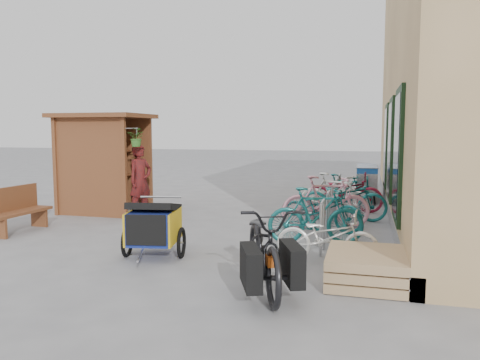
% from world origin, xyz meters
% --- Properties ---
extents(ground, '(80.00, 80.00, 0.00)m').
position_xyz_m(ground, '(0.00, 0.00, 0.00)').
color(ground, gray).
extents(kiosk, '(2.49, 1.65, 2.40)m').
position_xyz_m(kiosk, '(-3.28, 2.47, 1.55)').
color(kiosk, brown).
rests_on(kiosk, ground).
extents(bike_rack, '(0.05, 5.35, 0.86)m').
position_xyz_m(bike_rack, '(2.30, 2.40, 0.52)').
color(bike_rack, '#A5A8AD').
rests_on(bike_rack, ground).
extents(pallet_stack, '(1.00, 1.20, 0.40)m').
position_xyz_m(pallet_stack, '(3.00, -1.40, 0.21)').
color(pallet_stack, tan).
rests_on(pallet_stack, ground).
extents(bench, '(0.47, 1.43, 0.90)m').
position_xyz_m(bench, '(-3.67, 0.02, 0.46)').
color(bench, brown).
rests_on(bench, ground).
extents(shopping_carts, '(0.58, 2.29, 1.04)m').
position_xyz_m(shopping_carts, '(3.00, 6.33, 0.60)').
color(shopping_carts, silver).
rests_on(shopping_carts, ground).
extents(child_trailer, '(1.01, 1.63, 0.94)m').
position_xyz_m(child_trailer, '(-0.25, -0.94, 0.52)').
color(child_trailer, navy).
rests_on(child_trailer, ground).
extents(cargo_bike, '(1.46, 2.22, 1.10)m').
position_xyz_m(cargo_bike, '(1.77, -1.99, 0.55)').
color(cargo_bike, black).
rests_on(cargo_bike, ground).
extents(person_kiosk, '(0.62, 0.73, 1.69)m').
position_xyz_m(person_kiosk, '(-2.07, 2.17, 0.85)').
color(person_kiosk, maroon).
rests_on(person_kiosk, ground).
extents(bike_0, '(1.56, 0.61, 0.81)m').
position_xyz_m(bike_0, '(2.43, -0.58, 0.40)').
color(bike_0, white).
rests_on(bike_0, ground).
extents(bike_1, '(1.74, 0.79, 1.01)m').
position_xyz_m(bike_1, '(2.13, 0.57, 0.51)').
color(bike_1, '#1A686A').
rests_on(bike_1, ground).
extents(bike_2, '(1.78, 1.02, 0.88)m').
position_xyz_m(bike_2, '(2.13, 1.70, 0.44)').
color(bike_2, '#1A686A').
rests_on(bike_2, ground).
extents(bike_3, '(1.88, 0.98, 1.09)m').
position_xyz_m(bike_3, '(2.19, 1.96, 0.54)').
color(bike_3, pink).
rests_on(bike_3, ground).
extents(bike_4, '(1.91, 0.70, 1.00)m').
position_xyz_m(bike_4, '(2.50, 2.92, 0.50)').
color(bike_4, '#1A686A').
rests_on(bike_4, ground).
extents(bike_5, '(1.79, 0.99, 1.03)m').
position_xyz_m(bike_5, '(2.28, 3.21, 0.52)').
color(bike_5, white).
rests_on(bike_5, ground).
extents(bike_6, '(1.89, 0.69, 0.99)m').
position_xyz_m(bike_6, '(2.45, 4.10, 0.49)').
color(bike_6, maroon).
rests_on(bike_6, ground).
extents(bike_7, '(1.56, 0.78, 0.90)m').
position_xyz_m(bike_7, '(2.42, 4.43, 0.45)').
color(bike_7, '#1A686A').
rests_on(bike_7, ground).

